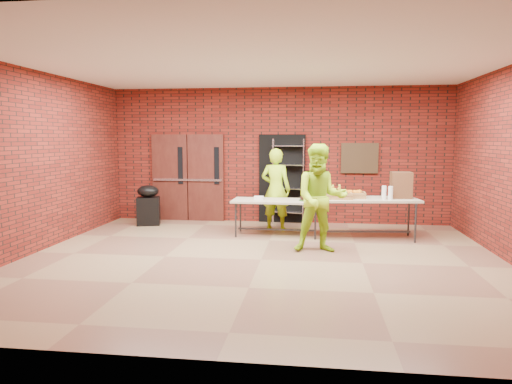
# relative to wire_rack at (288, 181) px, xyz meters

# --- Properties ---
(room) EXTENTS (8.08, 7.08, 3.28)m
(room) POSITION_rel_wire_rack_xyz_m (-0.25, -3.32, 0.60)
(room) COLOR brown
(room) RESTS_ON ground
(double_doors) EXTENTS (1.78, 0.12, 2.10)m
(double_doors) POSITION_rel_wire_rack_xyz_m (-2.45, 0.12, 0.05)
(double_doors) COLOR #4C1E15
(double_doors) RESTS_ON room
(dark_doorway) EXTENTS (1.10, 0.06, 2.10)m
(dark_doorway) POSITION_rel_wire_rack_xyz_m (-0.15, 0.14, 0.05)
(dark_doorway) COLOR black
(dark_doorway) RESTS_ON room
(bronze_plaque) EXTENTS (0.85, 0.04, 0.70)m
(bronze_plaque) POSITION_rel_wire_rack_xyz_m (1.65, 0.13, 0.55)
(bronze_plaque) COLOR #3C2718
(bronze_plaque) RESTS_ON room
(wire_rack) EXTENTS (0.77, 0.40, 2.00)m
(wire_rack) POSITION_rel_wire_rack_xyz_m (0.00, 0.00, 0.00)
(wire_rack) COLOR silver
(wire_rack) RESTS_ON room
(table_left) EXTENTS (1.82, 0.79, 0.74)m
(table_left) POSITION_rel_wire_rack_xyz_m (-0.16, -1.36, -0.32)
(table_left) COLOR tan
(table_left) RESTS_ON room
(table_right) EXTENTS (2.05, 1.03, 0.81)m
(table_right) POSITION_rel_wire_rack_xyz_m (1.68, -1.39, -0.26)
(table_right) COLOR tan
(table_right) RESTS_ON room
(basket_bananas) EXTENTS (0.50, 0.39, 0.16)m
(basket_bananas) POSITION_rel_wire_rack_xyz_m (0.99, -1.47, -0.12)
(basket_bananas) COLOR #AC7B45
(basket_bananas) RESTS_ON table_right
(basket_oranges) EXTENTS (0.48, 0.37, 0.15)m
(basket_oranges) POSITION_rel_wire_rack_xyz_m (1.40, -1.35, -0.12)
(basket_oranges) COLOR #AC7B45
(basket_oranges) RESTS_ON table_right
(basket_apples) EXTENTS (0.50, 0.39, 0.16)m
(basket_apples) POSITION_rel_wire_rack_xyz_m (1.11, -1.54, -0.12)
(basket_apples) COLOR #AC7B45
(basket_apples) RESTS_ON table_right
(muffin_tray) EXTENTS (0.36, 0.36, 0.09)m
(muffin_tray) POSITION_rel_wire_rack_xyz_m (0.48, -1.38, -0.22)
(muffin_tray) COLOR #164612
(muffin_tray) RESTS_ON table_left
(napkin_box) EXTENTS (0.19, 0.13, 0.06)m
(napkin_box) POSITION_rel_wire_rack_xyz_m (-0.53, -1.31, -0.22)
(napkin_box) COLOR white
(napkin_box) RESTS_ON table_left
(coffee_dispenser) EXTENTS (0.40, 0.36, 0.53)m
(coffee_dispenser) POSITION_rel_wire_rack_xyz_m (2.34, -1.27, 0.07)
(coffee_dispenser) COLOR #56371D
(coffee_dispenser) RESTS_ON table_right
(cup_stack_front) EXTENTS (0.09, 0.09, 0.27)m
(cup_stack_front) POSITION_rel_wire_rack_xyz_m (1.98, -1.51, -0.05)
(cup_stack_front) COLOR white
(cup_stack_front) RESTS_ON table_right
(cup_stack_mid) EXTENTS (0.09, 0.09, 0.27)m
(cup_stack_mid) POSITION_rel_wire_rack_xyz_m (2.09, -1.58, -0.05)
(cup_stack_mid) COLOR white
(cup_stack_mid) RESTS_ON table_right
(cup_stack_back) EXTENTS (0.09, 0.09, 0.26)m
(cup_stack_back) POSITION_rel_wire_rack_xyz_m (1.99, -1.42, -0.06)
(cup_stack_back) COLOR white
(cup_stack_back) RESTS_ON table_right
(covered_grill) EXTENTS (0.60, 0.54, 0.93)m
(covered_grill) POSITION_rel_wire_rack_xyz_m (-3.21, -0.58, -0.53)
(covered_grill) COLOR black
(covered_grill) RESTS_ON room
(volunteer_woman) EXTENTS (0.73, 0.55, 1.80)m
(volunteer_woman) POSITION_rel_wire_rack_xyz_m (-0.22, -0.79, -0.10)
(volunteer_woman) COLOR #9ACE16
(volunteer_woman) RESTS_ON room
(volunteer_man) EXTENTS (0.99, 0.81, 1.91)m
(volunteer_man) POSITION_rel_wire_rack_xyz_m (0.72, -2.64, -0.04)
(volunteer_man) COLOR #9ACE16
(volunteer_man) RESTS_ON room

